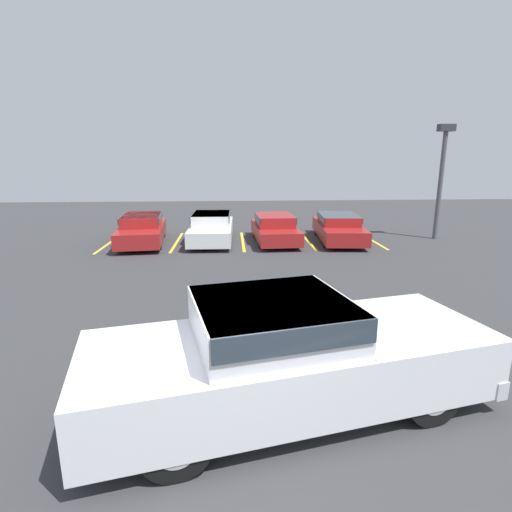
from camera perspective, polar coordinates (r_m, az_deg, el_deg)
ground_plane at (r=5.89m, az=-1.87°, el=-24.52°), size 60.00×60.00×0.00m
stall_stripe_a at (r=18.68m, az=-20.21°, el=1.76°), size 0.12×4.24×0.01m
stall_stripe_b at (r=18.06m, az=-11.25°, el=1.96°), size 0.12×4.24×0.01m
stall_stripe_c at (r=17.90m, az=-1.91°, el=2.13°), size 0.12×4.24×0.01m
stall_stripe_d at (r=18.22m, az=7.35°, el=2.23°), size 0.12×4.24×0.01m
stall_stripe_e at (r=19.00m, az=16.07°, el=2.27°), size 0.12×4.24×0.01m
pickup_truck at (r=6.03m, az=5.17°, el=-13.71°), size 6.23×3.35×1.73m
parked_sedan_a at (r=18.10m, az=-15.94°, el=3.85°), size 2.25×4.84×1.24m
parked_sedan_b at (r=17.86m, az=-6.35°, el=4.20°), size 1.88×4.66×1.26m
parked_sedan_c at (r=17.71m, az=2.70°, el=4.08°), size 1.89×4.27×1.20m
parked_sedan_d at (r=18.32m, az=11.69°, el=4.12°), size 2.15×4.82×1.18m
light_post at (r=19.95m, az=25.01°, el=11.00°), size 0.70×0.36×5.06m
wheel_stop_curb at (r=20.73m, az=3.02°, el=3.93°), size 1.84×0.20×0.14m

